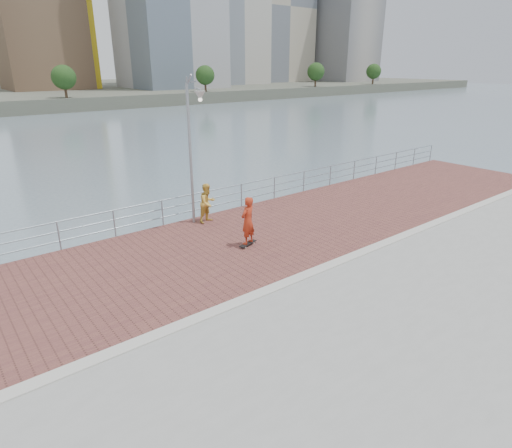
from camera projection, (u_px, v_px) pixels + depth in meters
water at (293, 334)px, 14.17m from camera, size 400.00×400.00×0.00m
seawall at (439, 396)px, 10.15m from camera, size 40.00×24.00×2.00m
brick_lane at (230, 244)px, 16.11m from camera, size 40.00×6.80×0.02m
curb at (295, 279)px, 13.46m from camera, size 40.00×0.40×0.06m
guardrail at (184, 205)px, 18.36m from camera, size 39.06×0.06×1.13m
street_lamp at (194, 127)px, 16.59m from camera, size 0.42×1.22×5.75m
skateboard at (248, 244)px, 15.96m from camera, size 0.87×0.46×0.10m
skateboarder at (248, 221)px, 15.64m from camera, size 0.76×0.61×1.80m
bystander at (208, 203)px, 18.11m from camera, size 0.94×0.81×1.68m
shoreline_trees at (108, 76)px, 81.93m from camera, size 169.25×4.65×6.20m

